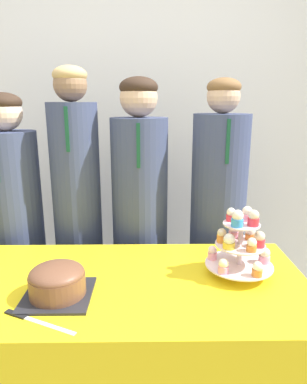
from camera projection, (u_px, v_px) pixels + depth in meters
wall_back at (123, 118)px, 2.48m from camera, size 9.00×0.06×2.70m
table at (106, 361)px, 1.47m from camera, size 1.65×0.73×0.76m
round_cake at (57, 281)px, 1.25m from camera, size 0.25×0.25×0.13m
cake_knife at (28, 318)px, 1.13m from camera, size 0.27×0.14×0.01m
cupcake_stand at (241, 243)px, 1.39m from camera, size 0.28×0.28×0.29m
student_0 at (17, 236)px, 1.95m from camera, size 0.31×0.31×1.51m
student_1 at (78, 224)px, 1.94m from camera, size 0.27×0.27×1.64m
student_2 at (140, 229)px, 1.95m from camera, size 0.31×0.31×1.59m
student_3 at (217, 230)px, 1.96m from camera, size 0.31×0.31×1.58m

